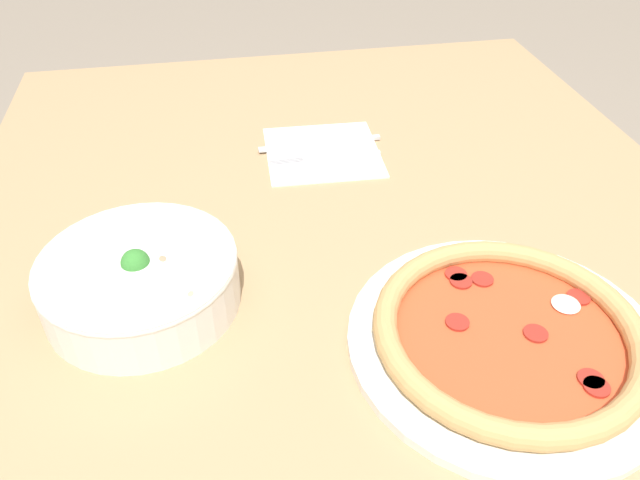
# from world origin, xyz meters

# --- Properties ---
(dining_table) EXTENTS (1.28, 1.04, 0.75)m
(dining_table) POSITION_xyz_m (0.00, 0.00, 0.66)
(dining_table) COLOR tan
(dining_table) RESTS_ON ground_plane
(pizza) EXTENTS (0.34, 0.34, 0.04)m
(pizza) POSITION_xyz_m (-0.21, -0.13, 0.76)
(pizza) COLOR white
(pizza) RESTS_ON dining_table
(bowl) EXTENTS (0.22, 0.22, 0.08)m
(bowl) POSITION_xyz_m (-0.07, 0.26, 0.78)
(bowl) COLOR white
(bowl) RESTS_ON dining_table
(napkin) EXTENTS (0.18, 0.18, 0.00)m
(napkin) POSITION_xyz_m (0.22, -0.01, 0.75)
(napkin) COLOR white
(napkin) RESTS_ON dining_table
(fork) EXTENTS (0.02, 0.18, 0.00)m
(fork) POSITION_xyz_m (0.20, -0.01, 0.75)
(fork) COLOR silver
(fork) RESTS_ON napkin
(knife) EXTENTS (0.02, 0.20, 0.01)m
(knife) POSITION_xyz_m (0.25, -0.02, 0.75)
(knife) COLOR silver
(knife) RESTS_ON napkin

